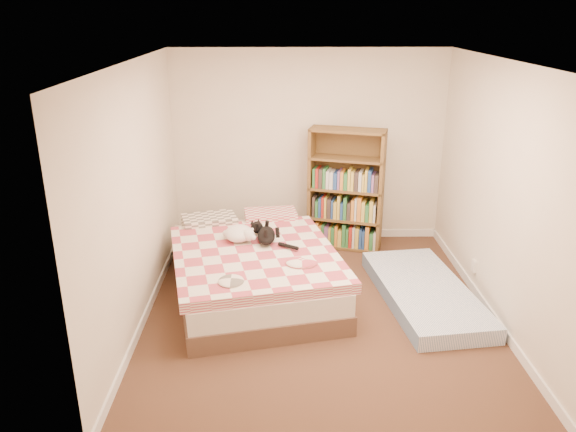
{
  "coord_description": "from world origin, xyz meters",
  "views": [
    {
      "loc": [
        -0.4,
        -5.12,
        2.94
      ],
      "look_at": [
        -0.3,
        0.3,
        0.93
      ],
      "focal_mm": 35.0,
      "sensor_mm": 36.0,
      "label": 1
    }
  ],
  "objects_px": {
    "white_dog": "(240,234)",
    "bed": "(253,267)",
    "black_cat": "(267,234)",
    "bookshelf": "(345,205)",
    "floor_mattress": "(424,293)"
  },
  "relations": [
    {
      "from": "bed",
      "to": "black_cat",
      "type": "xyz_separation_m",
      "value": [
        0.15,
        0.11,
        0.34
      ]
    },
    {
      "from": "bed",
      "to": "bookshelf",
      "type": "bearing_deg",
      "value": 34.75
    },
    {
      "from": "white_dog",
      "to": "black_cat",
      "type": "bearing_deg",
      "value": -6.09
    },
    {
      "from": "bookshelf",
      "to": "floor_mattress",
      "type": "height_order",
      "value": "bookshelf"
    },
    {
      "from": "bookshelf",
      "to": "white_dog",
      "type": "relative_size",
      "value": 4.05
    },
    {
      "from": "white_dog",
      "to": "bed",
      "type": "bearing_deg",
      "value": -43.63
    },
    {
      "from": "white_dog",
      "to": "bookshelf",
      "type": "bearing_deg",
      "value": 33.55
    },
    {
      "from": "floor_mattress",
      "to": "black_cat",
      "type": "distance_m",
      "value": 1.81
    },
    {
      "from": "bed",
      "to": "white_dog",
      "type": "distance_m",
      "value": 0.4
    },
    {
      "from": "bookshelf",
      "to": "black_cat",
      "type": "height_order",
      "value": "bookshelf"
    },
    {
      "from": "bed",
      "to": "black_cat",
      "type": "bearing_deg",
      "value": 24.22
    },
    {
      "from": "bookshelf",
      "to": "black_cat",
      "type": "distance_m",
      "value": 1.49
    },
    {
      "from": "bed",
      "to": "floor_mattress",
      "type": "relative_size",
      "value": 1.36
    },
    {
      "from": "bed",
      "to": "floor_mattress",
      "type": "bearing_deg",
      "value": -20.7
    },
    {
      "from": "floor_mattress",
      "to": "bookshelf",
      "type": "bearing_deg",
      "value": 107.7
    }
  ]
}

